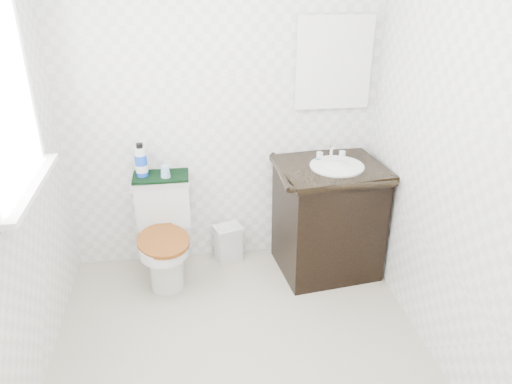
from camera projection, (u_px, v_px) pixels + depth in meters
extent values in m
plane|color=#B9B095|center=(243.00, 366.00, 2.84)|extent=(2.40, 2.40, 0.00)
plane|color=white|center=(221.00, 103.00, 3.38)|extent=(2.40, 0.00, 2.40)
plane|color=white|center=(293.00, 365.00, 1.24)|extent=(2.40, 0.00, 2.40)
plane|color=white|center=(463.00, 161.00, 2.45)|extent=(0.00, 2.40, 2.40)
cube|color=silver|center=(334.00, 63.00, 3.34)|extent=(0.50, 0.02, 0.60)
cylinder|color=silver|center=(166.00, 265.00, 3.44)|extent=(0.23, 0.23, 0.35)
cube|color=silver|center=(167.00, 246.00, 3.66)|extent=(0.23, 0.28, 0.35)
cube|color=silver|center=(163.00, 203.00, 3.53)|extent=(0.37, 0.18, 0.34)
cube|color=silver|center=(161.00, 179.00, 3.45)|extent=(0.39, 0.20, 0.03)
cylinder|color=silver|center=(164.00, 246.00, 3.32)|extent=(0.34, 0.34, 0.08)
cylinder|color=brown|center=(163.00, 241.00, 3.30)|extent=(0.41, 0.41, 0.03)
cube|color=black|center=(327.00, 221.00, 3.56)|extent=(0.72, 0.64, 0.78)
cube|color=black|center=(331.00, 168.00, 3.38)|extent=(0.77, 0.68, 0.04)
cylinder|color=silver|center=(337.00, 166.00, 3.35)|extent=(0.36, 0.36, 0.01)
ellipsoid|color=silver|center=(336.00, 174.00, 3.37)|extent=(0.31, 0.31, 0.16)
cylinder|color=silver|center=(331.00, 152.00, 3.46)|extent=(0.02, 0.02, 0.10)
cube|color=silver|center=(228.00, 245.00, 3.76)|extent=(0.21, 0.19, 0.26)
cube|color=silver|center=(228.00, 228.00, 3.70)|extent=(0.24, 0.21, 0.03)
cube|color=black|center=(161.00, 176.00, 3.44)|extent=(0.38, 0.22, 0.02)
cylinder|color=blue|center=(142.00, 165.00, 3.39)|extent=(0.08, 0.08, 0.15)
cylinder|color=silver|center=(140.00, 151.00, 3.35)|extent=(0.08, 0.08, 0.05)
cylinder|color=black|center=(139.00, 146.00, 3.33)|extent=(0.04, 0.04, 0.03)
cone|color=#7EACCE|center=(165.00, 171.00, 3.39)|extent=(0.07, 0.07, 0.08)
ellipsoid|color=#197A6B|center=(318.00, 160.00, 3.44)|extent=(0.06, 0.04, 0.02)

